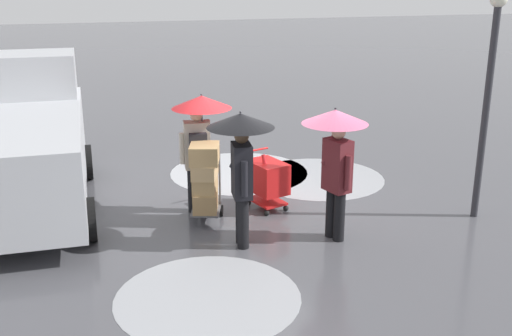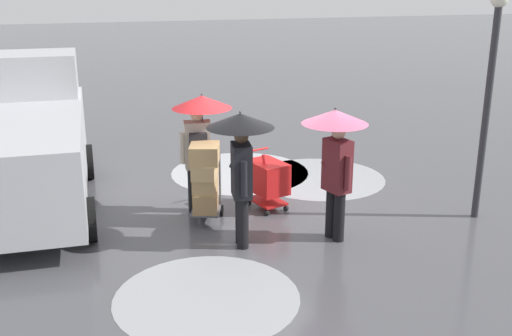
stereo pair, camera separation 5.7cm
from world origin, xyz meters
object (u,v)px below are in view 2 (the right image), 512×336
object	(u,v)px
pedestrian_white_side	(336,143)
street_lamp	(490,83)
cargo_van_parked_right	(27,144)
pedestrian_pink_side	(200,127)
hand_dolly_boxes	(205,178)
pedestrian_black_side	(241,148)
shopping_cart_vendor	(267,179)

from	to	relation	value
pedestrian_white_side	street_lamp	distance (m)	2.88
cargo_van_parked_right	street_lamp	world-z (taller)	street_lamp
cargo_van_parked_right	pedestrian_pink_side	distance (m)	3.17
hand_dolly_boxes	pedestrian_pink_side	bearing A→B (deg)	-93.37
pedestrian_pink_side	pedestrian_white_side	distance (m)	2.50
pedestrian_black_side	shopping_cart_vendor	bearing A→B (deg)	-121.49
hand_dolly_boxes	street_lamp	distance (m)	4.99
pedestrian_pink_side	pedestrian_white_side	size ratio (longest dim) A/B	1.00
hand_dolly_boxes	street_lamp	xyz separation A→B (m)	(-4.62, 1.04, 1.57)
shopping_cart_vendor	cargo_van_parked_right	bearing A→B (deg)	-17.61
shopping_cart_vendor	pedestrian_white_side	distance (m)	1.94
pedestrian_white_side	street_lamp	size ratio (longest dim) A/B	0.56
cargo_van_parked_right	street_lamp	distance (m)	8.08
cargo_van_parked_right	pedestrian_pink_side	bearing A→B (deg)	159.14
hand_dolly_boxes	pedestrian_white_side	bearing A→B (deg)	147.45
shopping_cart_vendor	hand_dolly_boxes	xyz separation A→B (m)	(1.20, 0.34, 0.23)
pedestrian_pink_side	street_lamp	size ratio (longest dim) A/B	0.56
pedestrian_pink_side	hand_dolly_boxes	bearing A→B (deg)	86.63
street_lamp	hand_dolly_boxes	bearing A→B (deg)	-12.70
hand_dolly_boxes	street_lamp	size ratio (longest dim) A/B	0.36
shopping_cart_vendor	street_lamp	bearing A→B (deg)	157.96
cargo_van_parked_right	shopping_cart_vendor	bearing A→B (deg)	162.39
cargo_van_parked_right	pedestrian_white_side	world-z (taller)	cargo_van_parked_right
pedestrian_white_side	pedestrian_black_side	bearing A→B (deg)	-6.16
pedestrian_white_side	pedestrian_pink_side	bearing A→B (deg)	-43.19
cargo_van_parked_right	pedestrian_black_side	xyz separation A→B (m)	(-3.28, 2.67, 0.41)
hand_dolly_boxes	pedestrian_white_side	size ratio (longest dim) A/B	0.65
pedestrian_black_side	pedestrian_white_side	bearing A→B (deg)	173.84
shopping_cart_vendor	pedestrian_white_side	xyz separation A→B (m)	(-0.65, 1.52, 1.02)
street_lamp	pedestrian_white_side	bearing A→B (deg)	2.91
hand_dolly_boxes	pedestrian_pink_side	xyz separation A→B (m)	(-0.03, -0.53, 0.77)
pedestrian_black_side	pedestrian_white_side	xyz separation A→B (m)	(-1.48, 0.16, 0.00)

